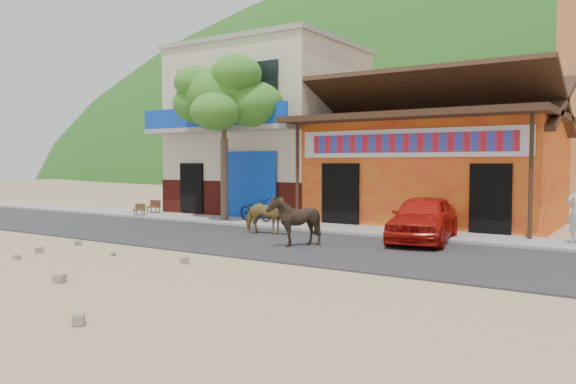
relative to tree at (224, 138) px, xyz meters
name	(u,v)px	position (x,y,z in m)	size (l,w,h in m)	color
ground	(217,256)	(4.60, -5.80, -3.12)	(120.00, 120.00, 0.00)	#9E825B
road	(277,243)	(4.60, -3.30, -3.10)	(60.00, 5.00, 0.04)	#28282B
sidewalk	(337,229)	(4.60, 0.20, -3.06)	(60.00, 2.00, 0.12)	gray
dance_club	(438,174)	(6.60, 4.20, -1.32)	(8.00, 6.00, 3.60)	orange
cafe_building	(270,133)	(-0.90, 4.20, 0.38)	(7.00, 6.00, 7.00)	beige
tree	(224,138)	(0.00, 0.00, 0.00)	(3.00, 3.00, 6.00)	#2D721E
cow_tan	(265,215)	(3.32, -2.08, -2.49)	(0.64, 1.41, 1.19)	olive
cow_dark	(294,221)	(5.41, -3.67, -2.42)	(1.07, 1.20, 1.32)	black
red_car	(423,218)	(7.93, -1.00, -2.43)	(1.53, 3.80, 1.29)	#AE130C
scooter	(256,210)	(1.25, 0.26, -2.59)	(0.54, 1.55, 0.82)	black
cafe_chair_left	(153,201)	(-4.40, 0.63, -2.51)	(0.46, 0.46, 0.98)	#4A2518
cafe_chair_right	(139,205)	(-4.01, -0.50, -2.57)	(0.40, 0.40, 0.85)	#4B3319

